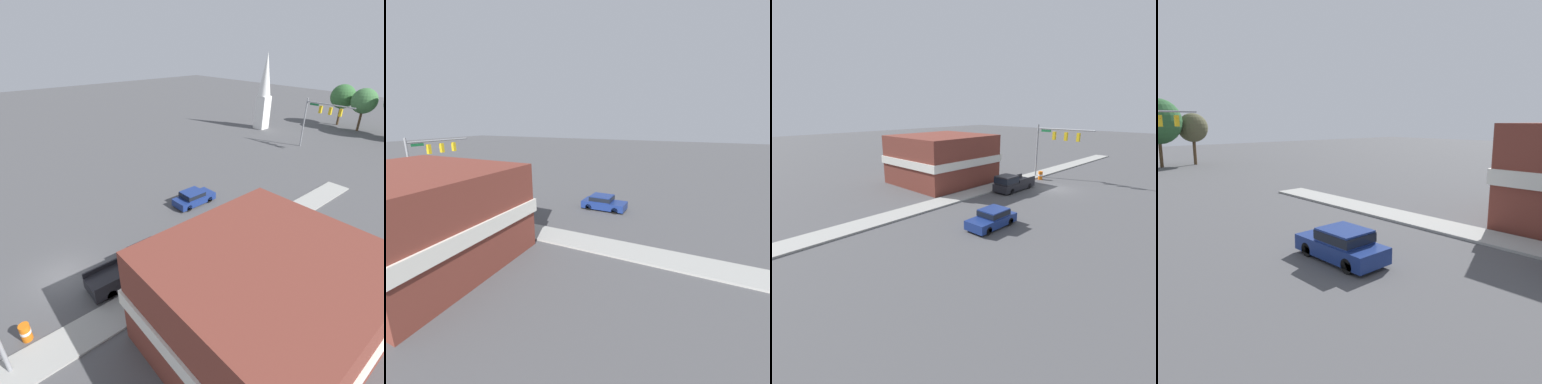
{
  "view_description": "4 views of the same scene",
  "coord_description": "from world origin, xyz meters",
  "views": [
    {
      "loc": [
        18.64,
        -3.42,
        15.17
      ],
      "look_at": [
        -0.39,
        12.71,
        2.52
      ],
      "focal_mm": 28.0,
      "sensor_mm": 36.0,
      "label": 1
    },
    {
      "loc": [
        21.75,
        22.55,
        8.84
      ],
      "look_at": [
        -0.99,
        11.92,
        1.84
      ],
      "focal_mm": 24.0,
      "sensor_mm": 36.0,
      "label": 2
    },
    {
      "loc": [
        -16.2,
        32.05,
        9.27
      ],
      "look_at": [
        -0.25,
        15.74,
        2.86
      ],
      "focal_mm": 28.0,
      "sensor_mm": 36.0,
      "label": 3
    },
    {
      "loc": [
        -12.53,
        2.41,
        6.13
      ],
      "look_at": [
        0.54,
        16.58,
        2.45
      ],
      "focal_mm": 35.0,
      "sensor_mm": 36.0,
      "label": 4
    }
  ],
  "objects": [
    {
      "name": "car_lead",
      "position": [
        -2.03,
        14.31,
        0.77
      ],
      "size": [
        1.88,
        4.43,
        1.48
      ],
      "color": "black",
      "rests_on": "ground"
    },
    {
      "name": "backdrop_tree_center",
      "position": [
        2.74,
        56.1,
        6.05
      ],
      "size": [
        5.99,
        5.99,
        9.05
      ],
      "color": "#4C3823",
      "rests_on": "ground"
    },
    {
      "name": "backdrop_tree_right_mid",
      "position": [
        7.28,
        56.32,
        5.16
      ],
      "size": [
        4.02,
        4.02,
        7.2
      ],
      "color": "#4C3823",
      "rests_on": "ground"
    }
  ]
}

